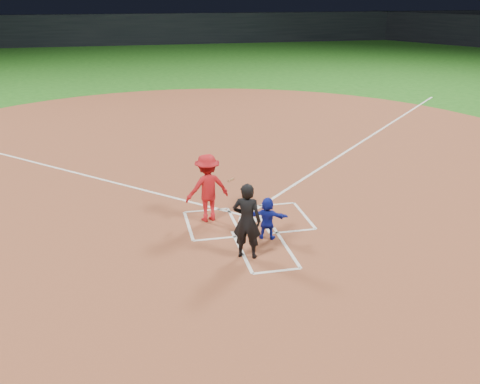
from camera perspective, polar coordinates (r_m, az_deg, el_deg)
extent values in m
plane|color=#1C5B16|center=(14.30, 0.83, -3.09)|extent=(120.00, 120.00, 0.00)
cylinder|color=brown|center=(19.82, -3.15, 3.87)|extent=(28.00, 28.00, 0.01)
cube|color=black|center=(60.92, -10.00, 16.73)|extent=(80.00, 1.20, 3.20)
cylinder|color=white|center=(14.29, 0.83, -3.01)|extent=(0.60, 0.60, 0.02)
imported|color=#1421A4|center=(13.12, 2.93, -2.80)|extent=(1.04, 0.69, 1.07)
imported|color=black|center=(12.07, 0.74, -3.09)|extent=(0.77, 0.66, 1.80)
cube|color=white|center=(14.95, -3.63, -1.96)|extent=(1.22, 0.08, 0.01)
cube|color=white|center=(13.30, -2.39, -4.97)|extent=(1.22, 0.08, 0.01)
cube|color=white|center=(14.22, -0.62, -3.16)|extent=(0.08, 1.83, 0.01)
cube|color=white|center=(14.05, -5.51, -3.59)|extent=(0.08, 1.83, 0.01)
cube|color=white|center=(15.34, 3.61, -1.34)|extent=(1.22, 0.08, 0.01)
cube|color=white|center=(13.74, 5.70, -4.18)|extent=(1.22, 0.08, 0.01)
cube|color=white|center=(14.38, 2.27, -2.90)|extent=(0.08, 1.83, 0.01)
cube|color=white|center=(14.71, 6.87, -2.47)|extent=(0.08, 1.83, 0.01)
cube|color=white|center=(12.69, 0.16, -6.31)|extent=(0.08, 2.20, 0.01)
cube|color=white|center=(12.95, 4.94, -5.80)|extent=(0.08, 2.20, 0.01)
cube|color=white|center=(11.88, 3.95, -8.41)|extent=(1.10, 0.08, 0.01)
cube|color=white|center=(23.21, 13.84, 5.87)|extent=(14.21, 14.21, 0.01)
cube|color=white|center=(21.29, -22.94, 3.44)|extent=(14.21, 14.21, 0.01)
imported|color=#B21319|center=(14.02, -3.49, 0.44)|extent=(1.29, 0.90, 1.82)
cylinder|color=#955E36|center=(13.90, -0.97, 1.30)|extent=(0.35, 0.81, 0.28)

